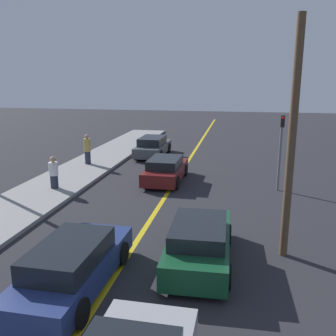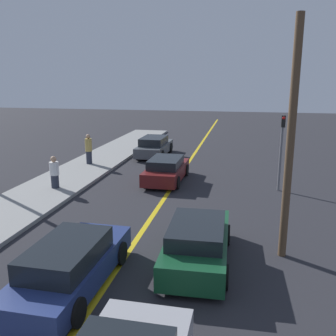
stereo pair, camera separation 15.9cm
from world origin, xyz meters
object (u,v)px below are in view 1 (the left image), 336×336
object	(u,v)px
utility_pole	(292,142)
car_parked_left_lot	(166,170)
car_ahead_center	(73,266)
car_far_distant	(199,242)
traffic_light	(281,145)
car_oncoming_far	(153,147)
pedestrian_by_sign	(87,149)
pedestrian_far_standing	(54,173)

from	to	relation	value
utility_pole	car_parked_left_lot	bearing A→B (deg)	124.60
car_ahead_center	car_far_distant	world-z (taller)	car_ahead_center
traffic_light	car_oncoming_far	bearing A→B (deg)	138.89
car_ahead_center	pedestrian_by_sign	xyz separation A→B (m)	(-5.10, 13.13, 0.42)
car_far_distant	pedestrian_by_sign	xyz separation A→B (m)	(-8.15, 11.05, 0.43)
car_ahead_center	car_parked_left_lot	world-z (taller)	car_ahead_center
car_far_distant	pedestrian_by_sign	size ratio (longest dim) A/B	2.41
pedestrian_by_sign	traffic_light	distance (m)	11.60
car_far_distant	utility_pole	xyz separation A→B (m)	(2.53, 0.97, 2.91)
pedestrian_far_standing	utility_pole	world-z (taller)	utility_pole
car_far_distant	traffic_light	bearing A→B (deg)	67.95
car_ahead_center	traffic_light	bearing A→B (deg)	59.89
car_oncoming_far	car_parked_left_lot	bearing A→B (deg)	-70.36
car_parked_left_lot	car_oncoming_far	size ratio (longest dim) A/B	0.95
pedestrian_far_standing	pedestrian_by_sign	distance (m)	5.24
pedestrian_far_standing	utility_pole	bearing A→B (deg)	-25.45
car_oncoming_far	traffic_light	distance (m)	10.58
pedestrian_far_standing	pedestrian_by_sign	world-z (taller)	pedestrian_by_sign
car_oncoming_far	traffic_light	bearing A→B (deg)	-40.53
car_ahead_center	car_far_distant	bearing A→B (deg)	35.04
traffic_light	utility_pole	distance (m)	7.15
car_ahead_center	traffic_light	xyz separation A→B (m)	(6.03, 10.07, 1.63)
utility_pole	car_far_distant	bearing A→B (deg)	-159.05
car_oncoming_far	traffic_light	world-z (taller)	traffic_light
car_ahead_center	pedestrian_far_standing	world-z (taller)	pedestrian_far_standing
car_parked_left_lot	car_far_distant	bearing A→B (deg)	-71.54
pedestrian_far_standing	traffic_light	distance (m)	10.97
car_oncoming_far	utility_pole	distance (m)	16.02
pedestrian_by_sign	utility_pole	bearing A→B (deg)	-43.35
pedestrian_by_sign	utility_pole	world-z (taller)	utility_pole
car_far_distant	pedestrian_far_standing	world-z (taller)	pedestrian_far_standing
car_ahead_center	utility_pole	world-z (taller)	utility_pole
car_parked_left_lot	pedestrian_by_sign	distance (m)	5.96
car_oncoming_far	traffic_light	xyz separation A→B (m)	(7.87, -6.87, 1.62)
pedestrian_far_standing	traffic_light	bearing A→B (deg)	11.43
pedestrian_by_sign	utility_pole	distance (m)	14.90
car_ahead_center	traffic_light	distance (m)	11.85
car_oncoming_far	pedestrian_by_sign	bearing A→B (deg)	-129.87
pedestrian_far_standing	pedestrian_by_sign	size ratio (longest dim) A/B	0.85
car_far_distant	car_oncoming_far	distance (m)	15.65
car_ahead_center	car_parked_left_lot	xyz separation A→B (m)	(0.32, 10.68, -0.03)
car_oncoming_far	utility_pole	bearing A→B (deg)	-61.28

